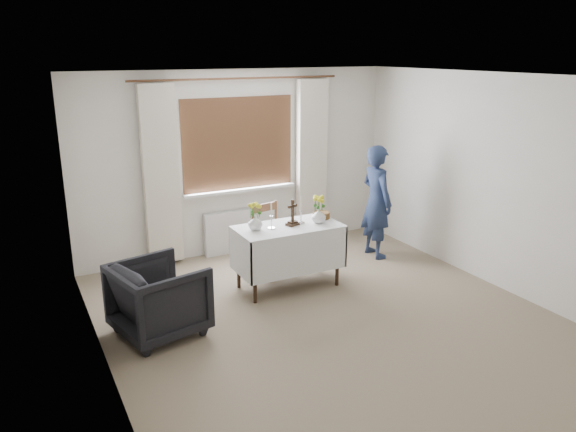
% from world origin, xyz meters
% --- Properties ---
extents(ground, '(5.00, 5.00, 0.00)m').
position_xyz_m(ground, '(0.00, 0.00, 0.00)').
color(ground, gray).
rests_on(ground, ground).
extents(altar_table, '(1.24, 0.64, 0.76)m').
position_xyz_m(altar_table, '(0.00, 1.01, 0.38)').
color(altar_table, silver).
rests_on(altar_table, ground).
extents(wooden_chair, '(0.48, 0.48, 0.90)m').
position_xyz_m(wooden_chair, '(0.02, 1.45, 0.45)').
color(wooden_chair, brown).
rests_on(wooden_chair, ground).
extents(armchair, '(0.98, 0.97, 0.75)m').
position_xyz_m(armchair, '(-1.66, 0.57, 0.37)').
color(armchair, black).
rests_on(armchair, ground).
extents(person, '(0.38, 0.57, 1.54)m').
position_xyz_m(person, '(1.55, 1.41, 0.77)').
color(person, '#212D4E').
rests_on(person, ground).
extents(radiator, '(1.10, 0.10, 0.60)m').
position_xyz_m(radiator, '(0.00, 2.42, 0.30)').
color(radiator, silver).
rests_on(radiator, ground).
extents(wooden_cross, '(0.17, 0.14, 0.31)m').
position_xyz_m(wooden_cross, '(0.07, 1.02, 0.92)').
color(wooden_cross, black).
rests_on(wooden_cross, altar_table).
extents(candlestick_left, '(0.10, 0.10, 0.31)m').
position_xyz_m(candlestick_left, '(-0.21, 1.02, 0.92)').
color(candlestick_left, silver).
rests_on(candlestick_left, altar_table).
extents(candlestick_right, '(0.11, 0.11, 0.33)m').
position_xyz_m(candlestick_right, '(0.19, 1.04, 0.93)').
color(candlestick_right, silver).
rests_on(candlestick_right, altar_table).
extents(flower_vase_left, '(0.22, 0.22, 0.17)m').
position_xyz_m(flower_vase_left, '(-0.39, 1.06, 0.85)').
color(flower_vase_left, silver).
rests_on(flower_vase_left, altar_table).
extents(flower_vase_right, '(0.20, 0.20, 0.18)m').
position_xyz_m(flower_vase_right, '(0.38, 0.96, 0.85)').
color(flower_vase_right, silver).
rests_on(flower_vase_right, altar_table).
extents(wicker_basket, '(0.27, 0.27, 0.08)m').
position_xyz_m(wicker_basket, '(0.51, 1.11, 0.80)').
color(wicker_basket, brown).
rests_on(wicker_basket, altar_table).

